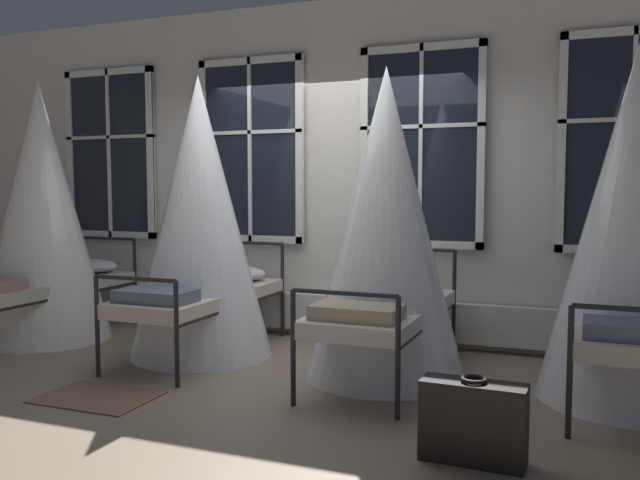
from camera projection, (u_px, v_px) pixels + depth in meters
ground at (291, 362)px, 5.64m from camera, size 19.75×19.75×0.00m
back_wall_with_windows at (335, 171)px, 6.52m from camera, size 10.87×0.10×3.29m
window_bank at (331, 222)px, 6.45m from camera, size 6.42×0.10×2.71m
cot_first at (42, 216)px, 6.44m from camera, size 1.25×1.89×2.49m
cot_second at (200, 221)px, 5.82m from camera, size 1.25×1.88×2.45m
cot_third at (385, 228)px, 5.14m from camera, size 1.25×1.88×2.41m
cot_fourth at (635, 228)px, 4.55m from camera, size 1.25×1.88×2.49m
rug_second at (98, 397)px, 4.68m from camera, size 0.81×0.57×0.01m
suitcase_dark at (473, 422)px, 3.57m from camera, size 0.57×0.23×0.47m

